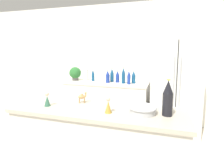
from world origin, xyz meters
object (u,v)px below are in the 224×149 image
Objects in this scene: fruit_bowl at (143,109)px; wise_man_figurine_blue at (47,100)px; back_bottle_5 at (134,77)px; wise_man_figurine_crimson at (108,106)px; potted_plant at (75,73)px; back_bottle_3 at (123,76)px; refrigerator at (175,87)px; back_bottle_4 at (93,76)px; wine_bottle at (168,98)px; back_bottle_0 at (112,75)px; back_bottle_6 at (129,78)px; back_bottle_2 at (108,77)px; camel_figurine at (82,96)px; back_bottle_1 at (118,77)px; paper_towel_roll at (86,75)px.

wise_man_figurine_blue is at bearing -175.82° from fruit_bowl.
back_bottle_5 is 1.75× the size of wise_man_figurine_crimson.
potted_plant reaches higher than back_bottle_5.
back_bottle_3 is 0.21m from back_bottle_5.
refrigerator is 7.13× the size of back_bottle_4.
refrigerator is at bearing 84.76° from wine_bottle.
back_bottle_0 is (0.83, 0.07, -0.02)m from potted_plant.
back_bottle_6 reaches higher than back_bottle_4.
refrigerator is 5.97× the size of potted_plant.
back_bottle_5 is at bearing 107.66° from wine_bottle.
wise_man_figurine_crimson reaches higher than wise_man_figurine_blue.
back_bottle_2 reaches higher than camel_figurine.
back_bottle_2 is 2.16× the size of camel_figurine.
camel_figurine is at bearing -59.54° from potted_plant.
camel_figurine is (1.06, -1.80, 0.02)m from potted_plant.
back_bottle_1 is 0.55m from back_bottle_4.
paper_towel_roll is 2.37m from wise_man_figurine_crimson.
back_bottle_6 is (0.45, -0.03, 0.01)m from back_bottle_2.
refrigerator reaches higher than fruit_bowl.
back_bottle_1 is at bearing -12.43° from back_bottle_0.
fruit_bowl is at bearing -66.19° from back_bottle_0.
back_bottle_6 reaches higher than camel_figurine.
camel_figurine is 0.83× the size of wise_man_figurine_blue.
back_bottle_0 reaches higher than back_bottle_6.
potted_plant is 2.59m from fruit_bowl.
paper_towel_roll is at bearing 176.82° from refrigerator.
back_bottle_3 reaches higher than back_bottle_6.
back_bottle_0 is 0.43m from back_bottle_6.
paper_towel_roll is 2.59m from wine_bottle.
potted_plant reaches higher than camel_figurine.
wise_man_figurine_blue is (0.53, -2.04, 0.05)m from paper_towel_roll.
fruit_bowl is 0.31m from wise_man_figurine_crimson.
refrigerator reaches higher than wine_bottle.
back_bottle_6 is 1.72m from camel_figurine.
back_bottle_3 reaches higher than wise_man_figurine_blue.
fruit_bowl is 1.75× the size of wise_man_figurine_blue.
wise_man_figurine_crimson is at bearing -63.81° from back_bottle_4.
back_bottle_5 is 2.04m from wise_man_figurine_crimson.
back_bottle_3 is (0.33, 0.02, 0.03)m from back_bottle_2.
camel_figurine is at bearing -91.45° from back_bottle_3.
wine_bottle reaches higher than back_bottle_3.
refrigerator is 7.08× the size of fruit_bowl.
back_bottle_2 is 1.03× the size of fruit_bowl.
back_bottle_1 is (-1.13, 0.10, 0.13)m from refrigerator.
back_bottle_2 is 0.94× the size of back_bottle_6.
refrigerator is 7.22× the size of back_bottle_1.
paper_towel_roll is 1.99× the size of camel_figurine.
fruit_bowl is at bearing -177.35° from wine_bottle.
back_bottle_5 is 2.05m from wine_bottle.
back_bottle_5 is 0.14m from back_bottle_6.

